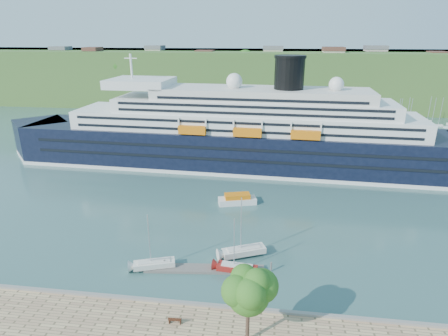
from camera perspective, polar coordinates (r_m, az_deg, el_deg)
ground at (r=49.06m, az=-7.75°, el=-20.44°), size 400.00×400.00×0.00m
far_hillside at (r=182.28m, az=4.10°, el=13.66°), size 400.00×50.00×24.00m
quay_coping at (r=48.18m, az=-7.89°, el=-19.54°), size 220.00×0.50×0.30m
cruise_ship at (r=91.32m, az=1.53°, el=8.45°), size 121.03×22.52×27.04m
park_bench at (r=45.38m, az=-7.48°, el=-21.90°), size 1.53×0.68×0.97m
promenade_tree at (r=40.39m, az=3.70°, el=-19.83°), size 5.82×5.82×9.64m
floating_pontoon at (r=54.84m, az=-3.00°, el=-15.10°), size 17.03×3.72×0.38m
sailboat_white_near at (r=53.75m, az=-10.80°, el=-11.27°), size 6.61×3.70×8.24m
sailboat_red at (r=52.11m, az=2.03°, el=-12.09°), size 6.37×2.36×8.04m
sailboat_white_far at (r=55.38m, az=3.11°, el=-9.27°), size 7.40×4.73×9.30m
tender_launch at (r=73.52m, az=2.05°, el=-4.71°), size 7.85×4.41×2.06m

